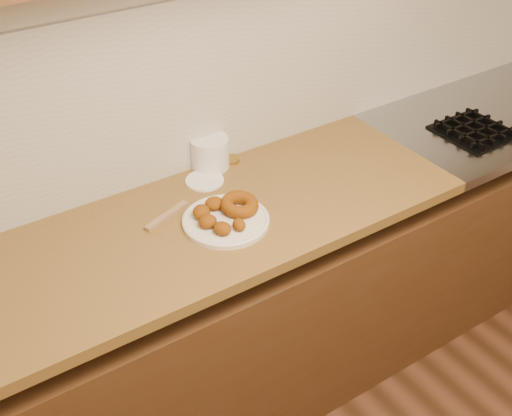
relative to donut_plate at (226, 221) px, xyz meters
name	(u,v)px	position (x,y,z in m)	size (l,w,h in m)	color
wall_back	(245,30)	(0.31, 0.36, 0.44)	(4.00, 0.02, 2.70)	#B5A78A
base_cabinet	(291,295)	(0.31, 0.05, -0.52)	(3.60, 0.60, 0.77)	#4A2E18
butcher_block	(119,257)	(-0.34, 0.05, -0.03)	(2.30, 0.62, 0.04)	brown
backsplash	(247,73)	(0.31, 0.35, 0.29)	(3.60, 0.02, 0.60)	#B9B5A5
donut_plate	(226,221)	(0.00, 0.00, 0.00)	(0.27, 0.27, 0.02)	silver
ring_donut	(239,205)	(0.06, 0.02, 0.03)	(0.12, 0.12, 0.04)	#773A00
fried_dough_chunks	(214,216)	(-0.04, 0.01, 0.03)	(0.13, 0.19, 0.04)	#773A00
plastic_tub	(210,153)	(0.13, 0.32, 0.05)	(0.14, 0.14, 0.11)	white
tub_lid	(205,181)	(0.06, 0.24, 0.00)	(0.13, 0.13, 0.01)	white
brass_jar_lid	(230,160)	(0.21, 0.31, 0.00)	(0.07, 0.07, 0.01)	#A8892E
wooden_utensil	(167,216)	(-0.14, 0.13, 0.00)	(0.18, 0.02, 0.01)	#936F4C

